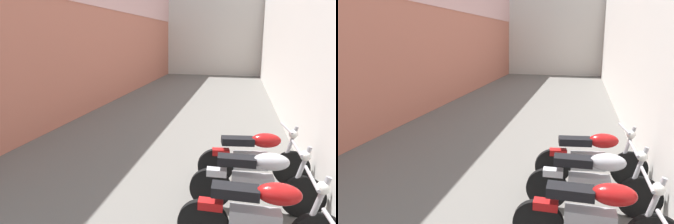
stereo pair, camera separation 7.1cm
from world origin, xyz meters
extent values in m
plane|color=#66635E|center=(0.00, 8.70, 0.00)|extent=(37.41, 37.41, 0.00)
cube|color=#B76651|center=(-3.22, 10.70, 3.06)|extent=(0.40, 21.41, 6.13)
cube|color=silver|center=(3.22, 10.70, 3.13)|extent=(0.40, 21.41, 6.26)
cube|color=beige|center=(0.00, 22.41, 3.27)|extent=(9.05, 2.00, 6.53)
cylinder|color=black|center=(1.45, 4.35, 0.30)|extent=(0.60, 0.09, 0.60)
cube|color=#9E9EA3|center=(2.02, 4.36, 0.42)|extent=(0.56, 0.21, 0.28)
ellipsoid|color=#AD1414|center=(2.25, 4.36, 0.78)|extent=(0.48, 0.27, 0.24)
cube|color=black|center=(1.79, 4.35, 0.76)|extent=(0.52, 0.23, 0.12)
cylinder|color=#9E9EA3|center=(2.63, 4.36, 0.65)|extent=(0.25, 0.06, 0.77)
cylinder|color=#9E9EA3|center=(2.56, 4.36, 1.00)|extent=(0.04, 0.58, 0.04)
sphere|color=silver|center=(2.68, 4.36, 0.90)|extent=(0.14, 0.14, 0.14)
cube|color=#AD1414|center=(1.53, 4.35, 0.56)|extent=(0.28, 0.14, 0.10)
cylinder|color=black|center=(2.70, 5.27, 0.30)|extent=(0.60, 0.10, 0.60)
cylinder|color=black|center=(1.45, 5.23, 0.30)|extent=(0.60, 0.10, 0.60)
cube|color=#9E9EA3|center=(2.02, 5.25, 0.42)|extent=(0.57, 0.22, 0.28)
ellipsoid|color=#B7B7BC|center=(2.25, 5.25, 0.78)|extent=(0.49, 0.28, 0.24)
cube|color=black|center=(1.79, 5.24, 0.76)|extent=(0.53, 0.24, 0.12)
cylinder|color=#9E9EA3|center=(2.63, 5.27, 0.65)|extent=(0.25, 0.07, 0.77)
cylinder|color=#9E9EA3|center=(2.56, 5.26, 1.00)|extent=(0.06, 0.58, 0.04)
sphere|color=silver|center=(2.68, 5.27, 0.90)|extent=(0.14, 0.14, 0.14)
cube|color=#B7B7BC|center=(1.53, 5.23, 0.56)|extent=(0.28, 0.15, 0.10)
cylinder|color=black|center=(2.69, 6.22, 0.30)|extent=(0.61, 0.17, 0.60)
cylinder|color=black|center=(1.46, 6.02, 0.30)|extent=(0.61, 0.17, 0.60)
cube|color=#9E9EA3|center=(2.03, 6.11, 0.42)|extent=(0.58, 0.28, 0.28)
ellipsoid|color=#AD1414|center=(2.25, 6.15, 0.78)|extent=(0.51, 0.33, 0.24)
cube|color=black|center=(1.80, 6.08, 0.76)|extent=(0.55, 0.30, 0.12)
cylinder|color=#9E9EA3|center=(2.62, 6.21, 0.65)|extent=(0.25, 0.10, 0.77)
cylinder|color=#9E9EA3|center=(2.55, 6.19, 1.00)|extent=(0.13, 0.58, 0.04)
sphere|color=silver|center=(2.67, 6.21, 0.90)|extent=(0.14, 0.14, 0.14)
cube|color=#AD1414|center=(1.54, 6.03, 0.56)|extent=(0.30, 0.18, 0.10)
camera|label=1|loc=(1.77, 1.23, 2.41)|focal=32.19mm
camera|label=2|loc=(1.84, 1.25, 2.41)|focal=32.19mm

